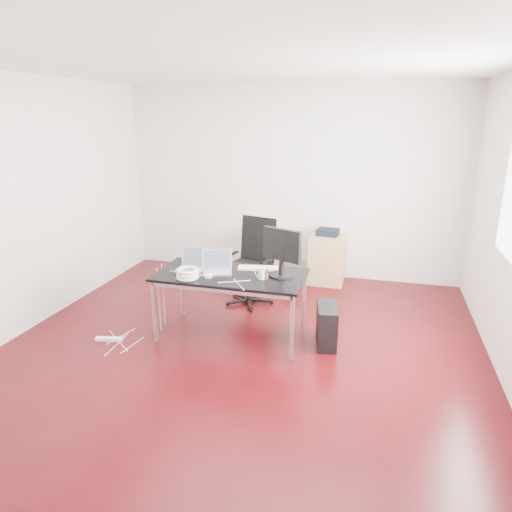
% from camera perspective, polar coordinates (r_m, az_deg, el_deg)
% --- Properties ---
extents(room_shell, '(5.00, 5.00, 5.00)m').
position_cam_1_polar(room_shell, '(4.45, -1.40, 4.74)').
color(room_shell, '#340509').
rests_on(room_shell, ground).
extents(desk, '(1.60, 0.80, 0.73)m').
position_cam_1_polar(desk, '(4.93, -3.19, -2.80)').
color(desk, black).
rests_on(desk, ground).
extents(office_chair, '(0.58, 0.60, 1.08)m').
position_cam_1_polar(office_chair, '(5.90, -0.47, -0.10)').
color(office_chair, black).
rests_on(office_chair, ground).
extents(filing_cabinet_left, '(0.50, 0.50, 0.70)m').
position_cam_1_polar(filing_cabinet_left, '(6.89, 1.26, 0.23)').
color(filing_cabinet_left, tan).
rests_on(filing_cabinet_left, ground).
extents(filing_cabinet_right, '(0.50, 0.50, 0.70)m').
position_cam_1_polar(filing_cabinet_right, '(6.73, 8.87, -0.37)').
color(filing_cabinet_right, tan).
rests_on(filing_cabinet_right, ground).
extents(pc_tower, '(0.28, 0.48, 0.44)m').
position_cam_1_polar(pc_tower, '(4.97, 8.81, -8.57)').
color(pc_tower, black).
rests_on(pc_tower, ground).
extents(wastebasket, '(0.28, 0.28, 0.28)m').
position_cam_1_polar(wastebasket, '(6.50, 4.29, -2.83)').
color(wastebasket, black).
rests_on(wastebasket, ground).
extents(power_strip, '(0.31, 0.12, 0.04)m').
position_cam_1_polar(power_strip, '(5.32, -17.87, -9.85)').
color(power_strip, white).
rests_on(power_strip, ground).
extents(laptop_left, '(0.34, 0.26, 0.23)m').
position_cam_1_polar(laptop_left, '(5.08, -7.86, -1.04)').
color(laptop_left, silver).
rests_on(laptop_left, desk).
extents(laptop_right, '(0.39, 0.34, 0.23)m').
position_cam_1_polar(laptop_right, '(4.97, -4.99, -1.38)').
color(laptop_right, silver).
rests_on(laptop_right, desk).
extents(monitor, '(0.43, 0.26, 0.51)m').
position_cam_1_polar(monitor, '(4.77, 3.25, 0.75)').
color(monitor, black).
rests_on(monitor, desk).
extents(keyboard, '(0.46, 0.21, 0.02)m').
position_cam_1_polar(keyboard, '(5.05, 0.27, -1.52)').
color(keyboard, white).
rests_on(keyboard, desk).
extents(cup_white, '(0.09, 0.09, 0.12)m').
position_cam_1_polar(cup_white, '(4.74, 0.76, -2.17)').
color(cup_white, white).
rests_on(cup_white, desk).
extents(cup_brown, '(0.09, 0.09, 0.10)m').
position_cam_1_polar(cup_brown, '(4.75, 1.08, -2.25)').
color(cup_brown, '#53251C').
rests_on(cup_brown, desk).
extents(cable_coil, '(0.24, 0.24, 0.11)m').
position_cam_1_polar(cable_coil, '(4.80, -8.55, -2.21)').
color(cable_coil, white).
rests_on(cable_coil, desk).
extents(power_adapter, '(0.08, 0.08, 0.03)m').
position_cam_1_polar(power_adapter, '(4.82, -5.93, -2.51)').
color(power_adapter, white).
rests_on(power_adapter, desk).
extents(speaker, '(0.10, 0.09, 0.18)m').
position_cam_1_polar(speaker, '(6.82, 0.84, 3.89)').
color(speaker, '#9E9E9E').
rests_on(speaker, filing_cabinet_left).
extents(navy_garment, '(0.33, 0.27, 0.09)m').
position_cam_1_polar(navy_garment, '(6.67, 8.96, 2.97)').
color(navy_garment, black).
rests_on(navy_garment, filing_cabinet_right).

